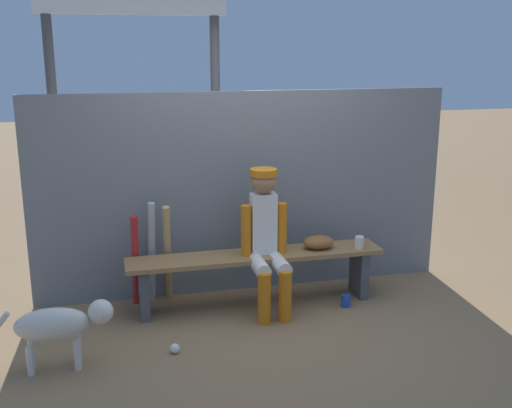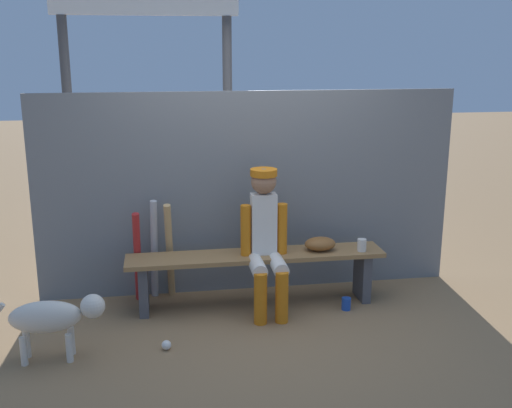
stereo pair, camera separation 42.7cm
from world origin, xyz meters
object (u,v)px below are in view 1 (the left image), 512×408
(baseball, at_px, (175,348))
(cup_on_ground, at_px, (346,301))
(bat_aluminum_silver, at_px, (152,252))
(dog, at_px, (60,324))
(player_seated, at_px, (267,236))
(bat_wood_tan, at_px, (168,253))
(scoreboard, at_px, (139,21))
(cup_on_bench, at_px, (359,242))
(baseball_glove, at_px, (319,242))
(dugout_bench, at_px, (256,266))
(bat_aluminum_red, at_px, (135,261))

(baseball, height_order, cup_on_ground, cup_on_ground)
(bat_aluminum_silver, bearing_deg, dog, -125.28)
(player_seated, relative_size, cup_on_ground, 11.29)
(bat_wood_tan, xyz_separation_m, scoreboard, (-0.07, 1.30, 2.03))
(cup_on_bench, bearing_deg, bat_aluminum_silver, 168.18)
(baseball_glove, relative_size, bat_aluminum_silver, 0.30)
(baseball_glove, distance_m, cup_on_bench, 0.37)
(cup_on_bench, bearing_deg, dugout_bench, 175.23)
(baseball_glove, bearing_deg, cup_on_bench, -12.26)
(dugout_bench, bearing_deg, cup_on_bench, -4.77)
(baseball_glove, relative_size, scoreboard, 0.08)
(cup_on_bench, bearing_deg, scoreboard, 137.09)
(baseball_glove, distance_m, baseball, 1.64)
(bat_aluminum_red, bearing_deg, cup_on_ground, -14.32)
(cup_on_bench, bearing_deg, bat_aluminum_red, 171.13)
(cup_on_bench, distance_m, dog, 2.64)
(baseball_glove, xyz_separation_m, baseball, (-1.39, -0.72, -0.51))
(player_seated, xyz_separation_m, baseball_glove, (0.51, 0.11, -0.13))
(bat_wood_tan, relative_size, baseball, 12.61)
(baseball, relative_size, dog, 0.09)
(dugout_bench, xyz_separation_m, bat_wood_tan, (-0.75, 0.26, 0.09))
(bat_wood_tan, bearing_deg, scoreboard, 93.28)
(baseball, bearing_deg, bat_wood_tan, 86.33)
(player_seated, distance_m, cup_on_bench, 0.88)
(dugout_bench, distance_m, baseball, 1.13)
(baseball, relative_size, scoreboard, 0.02)
(baseball, bearing_deg, baseball_glove, 27.36)
(dog, bearing_deg, cup_on_ground, 11.90)
(dog, bearing_deg, bat_wood_tan, 48.79)
(bat_wood_tan, height_order, cup_on_ground, bat_wood_tan)
(player_seated, relative_size, bat_wood_tan, 1.33)
(player_seated, xyz_separation_m, bat_aluminum_silver, (-0.95, 0.41, -0.21))
(cup_on_ground, bearing_deg, dugout_bench, 163.30)
(bat_aluminum_silver, height_order, baseball, bat_aluminum_silver)
(baseball_glove, bearing_deg, bat_wood_tan, 168.91)
(bat_wood_tan, bearing_deg, baseball_glove, -11.09)
(baseball, bearing_deg, cup_on_ground, 17.22)
(player_seated, xyz_separation_m, cup_on_bench, (0.87, 0.03, -0.14))
(baseball_glove, height_order, bat_wood_tan, bat_wood_tan)
(baseball, relative_size, cup_on_bench, 0.67)
(baseball_glove, bearing_deg, player_seated, -167.79)
(baseball_glove, relative_size, cup_on_bench, 2.55)
(dugout_bench, relative_size, dog, 2.69)
(cup_on_ground, distance_m, dog, 2.45)
(cup_on_ground, bearing_deg, bat_aluminum_red, 165.68)
(baseball_glove, relative_size, bat_aluminum_red, 0.33)
(bat_aluminum_silver, bearing_deg, scoreboard, 87.18)
(dog, bearing_deg, bat_aluminum_silver, 54.72)
(baseball_glove, bearing_deg, dog, -161.55)
(dugout_bench, xyz_separation_m, bat_aluminum_silver, (-0.88, 0.30, 0.10))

